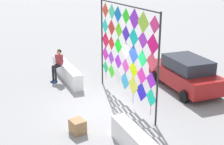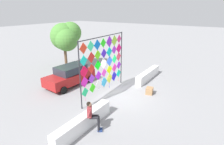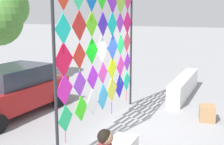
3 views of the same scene
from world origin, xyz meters
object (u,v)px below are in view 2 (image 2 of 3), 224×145
object	(u,v)px
parked_car	(70,75)
seated_vendor	(92,114)
cardboard_box_large	(149,91)
kite_display_rack	(104,62)
tree_palm_like	(66,37)

from	to	relation	value
parked_car	seated_vendor	bearing A→B (deg)	-124.64
seated_vendor	parked_car	xyz separation A→B (m)	(3.59, 5.19, -0.17)
cardboard_box_large	seated_vendor	bearing A→B (deg)	172.14
kite_display_rack	cardboard_box_large	size ratio (longest dim) A/B	9.46
cardboard_box_large	tree_palm_like	size ratio (longest dim) A/B	0.11
seated_vendor	parked_car	world-z (taller)	seated_vendor
cardboard_box_large	tree_palm_like	xyz separation A→B (m)	(1.34, 9.60, 2.88)
kite_display_rack	seated_vendor	size ratio (longest dim) A/B	3.04
kite_display_rack	cardboard_box_large	bearing A→B (deg)	-57.55
parked_car	cardboard_box_large	size ratio (longest dim) A/B	7.94
seated_vendor	parked_car	distance (m)	6.32
parked_car	cardboard_box_large	distance (m)	6.27
cardboard_box_large	kite_display_rack	bearing A→B (deg)	122.45
kite_display_rack	seated_vendor	bearing A→B (deg)	-152.41
parked_car	tree_palm_like	xyz separation A→B (m)	(3.23, 3.65, 2.33)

